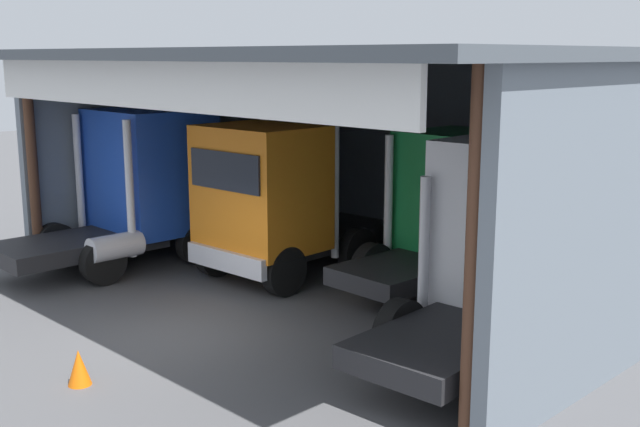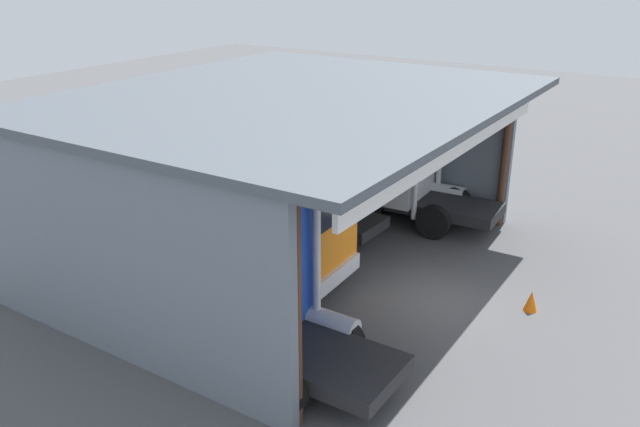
{
  "view_description": "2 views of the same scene",
  "coord_description": "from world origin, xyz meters",
  "px_view_note": "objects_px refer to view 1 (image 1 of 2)",
  "views": [
    {
      "loc": [
        11.25,
        -7.66,
        4.94
      ],
      "look_at": [
        0.0,
        3.51,
        1.7
      ],
      "focal_mm": 43.52,
      "sensor_mm": 36.0,
      "label": 1
    },
    {
      "loc": [
        -14.56,
        -5.84,
        8.55
      ],
      "look_at": [
        0.0,
        3.51,
        1.7
      ],
      "focal_mm": 36.49,
      "sensor_mm": 36.0,
      "label": 2
    }
  ],
  "objects_px": {
    "truck_white_yard_outside": "(516,246)",
    "traffic_cone": "(79,367)",
    "truck_green_center_left_bay": "(455,210)",
    "tool_cart": "(485,236)",
    "truck_orange_left_bay": "(272,201)",
    "oil_drum": "(429,223)",
    "truck_blue_center_bay": "(141,184)"
  },
  "relations": [
    {
      "from": "truck_blue_center_bay",
      "to": "tool_cart",
      "type": "relative_size",
      "value": 5.15
    },
    {
      "from": "truck_green_center_left_bay",
      "to": "truck_orange_left_bay",
      "type": "bearing_deg",
      "value": -146.75
    },
    {
      "from": "truck_green_center_left_bay",
      "to": "tool_cart",
      "type": "xyz_separation_m",
      "value": [
        -1.16,
        2.97,
        -1.26
      ]
    },
    {
      "from": "tool_cart",
      "to": "traffic_cone",
      "type": "xyz_separation_m",
      "value": [
        0.02,
        -11.03,
        -0.22
      ]
    },
    {
      "from": "truck_green_center_left_bay",
      "to": "tool_cart",
      "type": "relative_size",
      "value": 4.49
    },
    {
      "from": "truck_blue_center_bay",
      "to": "truck_green_center_left_bay",
      "type": "bearing_deg",
      "value": 27.0
    },
    {
      "from": "truck_white_yard_outside",
      "to": "truck_blue_center_bay",
      "type": "bearing_deg",
      "value": -176.49
    },
    {
      "from": "truck_blue_center_bay",
      "to": "truck_orange_left_bay",
      "type": "height_order",
      "value": "truck_blue_center_bay"
    },
    {
      "from": "truck_green_center_left_bay",
      "to": "oil_drum",
      "type": "xyz_separation_m",
      "value": [
        -3.34,
        3.54,
        -1.32
      ]
    },
    {
      "from": "truck_green_center_left_bay",
      "to": "truck_white_yard_outside",
      "type": "bearing_deg",
      "value": -37.21
    },
    {
      "from": "truck_green_center_left_bay",
      "to": "oil_drum",
      "type": "bearing_deg",
      "value": 134.89
    },
    {
      "from": "truck_orange_left_bay",
      "to": "traffic_cone",
      "type": "relative_size",
      "value": 8.82
    },
    {
      "from": "oil_drum",
      "to": "traffic_cone",
      "type": "xyz_separation_m",
      "value": [
        2.2,
        -11.6,
        -0.15
      ]
    },
    {
      "from": "truck_white_yard_outside",
      "to": "tool_cart",
      "type": "relative_size",
      "value": 5.22
    },
    {
      "from": "tool_cart",
      "to": "traffic_cone",
      "type": "distance_m",
      "value": 11.03
    },
    {
      "from": "truck_orange_left_bay",
      "to": "truck_green_center_left_bay",
      "type": "xyz_separation_m",
      "value": [
        3.42,
        2.11,
        -0.02
      ]
    },
    {
      "from": "truck_orange_left_bay",
      "to": "oil_drum",
      "type": "bearing_deg",
      "value": -93.19
    },
    {
      "from": "truck_green_center_left_bay",
      "to": "tool_cart",
      "type": "height_order",
      "value": "truck_green_center_left_bay"
    },
    {
      "from": "tool_cart",
      "to": "traffic_cone",
      "type": "relative_size",
      "value": 1.79
    },
    {
      "from": "truck_blue_center_bay",
      "to": "truck_green_center_left_bay",
      "type": "relative_size",
      "value": 1.15
    },
    {
      "from": "truck_white_yard_outside",
      "to": "traffic_cone",
      "type": "distance_m",
      "value": 7.19
    },
    {
      "from": "truck_blue_center_bay",
      "to": "truck_orange_left_bay",
      "type": "xyz_separation_m",
      "value": [
        3.32,
        1.26,
        -0.13
      ]
    },
    {
      "from": "oil_drum",
      "to": "traffic_cone",
      "type": "height_order",
      "value": "oil_drum"
    },
    {
      "from": "oil_drum",
      "to": "traffic_cone",
      "type": "distance_m",
      "value": 11.81
    },
    {
      "from": "truck_white_yard_outside",
      "to": "traffic_cone",
      "type": "xyz_separation_m",
      "value": [
        -3.97,
        -5.78,
        -1.6
      ]
    },
    {
      "from": "truck_orange_left_bay",
      "to": "traffic_cone",
      "type": "height_order",
      "value": "truck_orange_left_bay"
    },
    {
      "from": "truck_blue_center_bay",
      "to": "oil_drum",
      "type": "bearing_deg",
      "value": 64.21
    },
    {
      "from": "truck_orange_left_bay",
      "to": "oil_drum",
      "type": "xyz_separation_m",
      "value": [
        0.08,
        5.65,
        -1.35
      ]
    },
    {
      "from": "truck_green_center_left_bay",
      "to": "traffic_cone",
      "type": "distance_m",
      "value": 8.27
    },
    {
      "from": "truck_white_yard_outside",
      "to": "tool_cart",
      "type": "xyz_separation_m",
      "value": [
        -3.99,
        5.25,
        -1.38
      ]
    },
    {
      "from": "truck_blue_center_bay",
      "to": "traffic_cone",
      "type": "xyz_separation_m",
      "value": [
        5.61,
        -4.69,
        -1.63
      ]
    },
    {
      "from": "truck_blue_center_bay",
      "to": "traffic_cone",
      "type": "relative_size",
      "value": 9.19
    }
  ]
}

